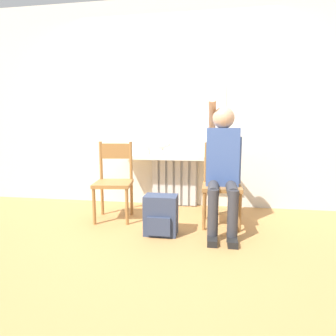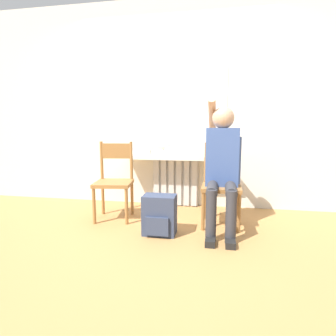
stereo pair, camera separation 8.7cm
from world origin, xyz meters
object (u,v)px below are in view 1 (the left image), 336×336
chair_right (222,183)px  backpack (161,215)px  cat (157,146)px  person (223,162)px  chair_left (114,180)px

chair_right → backpack: bearing=-145.5°
cat → person: bearing=-39.5°
person → cat: person is taller
backpack → person: bearing=25.9°
person → backpack: bearing=-154.1°
person → chair_left: bearing=174.3°
chair_right → cat: (-0.83, 0.56, 0.36)m
cat → chair_left: bearing=-125.5°
chair_right → backpack: 0.77m
chair_left → chair_right: same height
chair_left → person: 1.26m
chair_left → person: (1.23, -0.12, 0.25)m
person → backpack: (-0.60, -0.29, -0.51)m
cat → backpack: 1.18m
backpack → chair_right: bearing=34.6°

